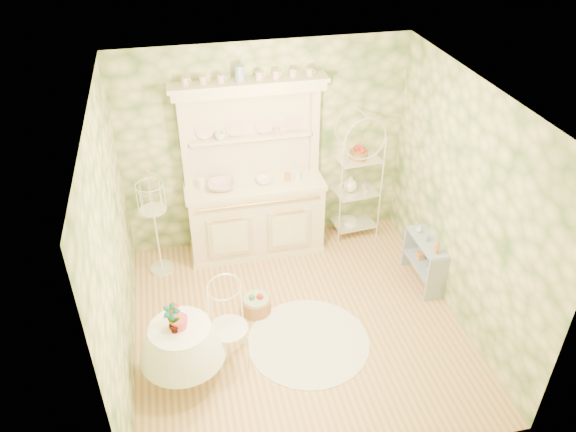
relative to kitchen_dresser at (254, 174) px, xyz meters
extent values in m
plane|color=tan|center=(0.20, -1.52, -1.15)|extent=(3.60, 3.60, 0.00)
plane|color=white|center=(0.20, -1.52, 1.56)|extent=(3.60, 3.60, 0.00)
plane|color=beige|center=(-1.60, -1.52, 0.21)|extent=(3.60, 3.60, 0.00)
plane|color=beige|center=(2.00, -1.52, 0.21)|extent=(3.60, 3.60, 0.00)
plane|color=beige|center=(0.20, 0.28, 0.21)|extent=(3.60, 3.60, 0.00)
plane|color=beige|center=(0.20, -3.32, 0.21)|extent=(3.60, 3.60, 0.00)
cube|color=#F3E3C9|center=(0.00, 0.00, 0.00)|extent=(1.87, 0.61, 2.29)
cube|color=white|center=(1.38, 0.10, -0.31)|extent=(0.55, 0.42, 1.66)
cube|color=#96A5C0|center=(1.88, -1.12, -0.85)|extent=(0.34, 0.71, 0.59)
cylinder|color=white|center=(-1.08, -2.02, -0.78)|extent=(0.84, 0.84, 0.72)
cube|color=white|center=(-0.61, -1.87, -0.65)|extent=(0.46, 0.46, 0.99)
cube|color=white|center=(-1.26, -0.18, -0.37)|extent=(0.37, 0.37, 1.55)
cylinder|color=#AC7344|center=(-0.22, -1.21, -1.03)|extent=(0.48, 0.48, 0.24)
cylinder|color=white|center=(0.25, -1.81, -1.14)|extent=(1.62, 1.62, 0.01)
imported|color=white|center=(-0.41, -0.03, -0.13)|extent=(0.37, 0.37, 0.08)
imported|color=white|center=(0.12, 0.00, -0.13)|extent=(0.25, 0.25, 0.07)
imported|color=white|center=(-0.37, 0.16, 0.47)|extent=(0.12, 0.12, 0.09)
imported|color=white|center=(0.33, 0.16, 0.47)|extent=(0.11, 0.11, 0.08)
imported|color=#3F7238|center=(-1.13, -2.07, -0.30)|extent=(0.21, 0.18, 0.33)
imported|color=#C47C3E|center=(1.88, -1.35, -0.46)|extent=(0.08, 0.08, 0.17)
imported|color=#7B96BD|center=(1.88, -1.11, -0.49)|extent=(0.04, 0.04, 0.09)
imported|color=silver|center=(1.85, -0.92, -0.50)|extent=(0.08, 0.08, 0.09)
camera|label=1|loc=(-0.92, -6.01, 3.38)|focal=35.00mm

